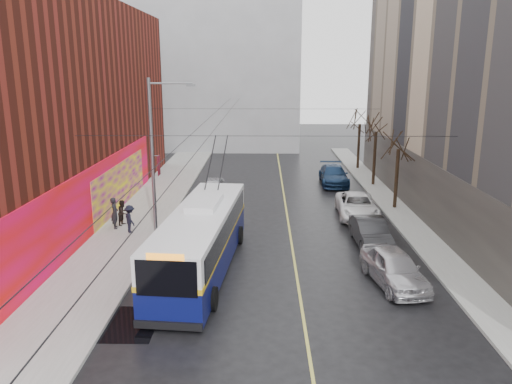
% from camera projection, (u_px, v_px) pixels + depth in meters
% --- Properties ---
extents(ground, '(140.00, 140.00, 0.00)m').
position_uv_depth(ground, '(265.00, 323.00, 19.14)').
color(ground, black).
rests_on(ground, ground).
extents(sidewalk_left, '(4.00, 60.00, 0.15)m').
position_uv_depth(sidewalk_left, '(136.00, 225.00, 30.89)').
color(sidewalk_left, gray).
rests_on(sidewalk_left, ground).
extents(sidewalk_right, '(2.00, 60.00, 0.15)m').
position_uv_depth(sidewalk_right, '(411.00, 226.00, 30.63)').
color(sidewalk_right, gray).
rests_on(sidewalk_right, ground).
extents(lane_line, '(0.12, 50.00, 0.01)m').
position_uv_depth(lane_line, '(287.00, 217.00, 32.70)').
color(lane_line, '#BFB74C').
rests_on(lane_line, ground).
extents(building_left, '(12.11, 36.00, 14.00)m').
position_uv_depth(building_left, '(10.00, 109.00, 31.27)').
color(building_left, '#571C11').
rests_on(building_left, ground).
extents(building_far, '(20.50, 12.10, 18.00)m').
position_uv_depth(building_far, '(215.00, 72.00, 60.70)').
color(building_far, gray).
rests_on(building_far, ground).
extents(streetlight_pole, '(2.65, 0.60, 9.00)m').
position_uv_depth(streetlight_pole, '(155.00, 154.00, 27.76)').
color(streetlight_pole, slate).
rests_on(streetlight_pole, ground).
extents(catenary_wires, '(18.00, 60.00, 0.22)m').
position_uv_depth(catenary_wires, '(225.00, 120.00, 32.00)').
color(catenary_wires, black).
extents(tree_near, '(3.20, 3.20, 6.40)m').
position_uv_depth(tree_near, '(399.00, 138.00, 33.33)').
color(tree_near, black).
rests_on(tree_near, ground).
extents(tree_mid, '(3.20, 3.20, 6.68)m').
position_uv_depth(tree_mid, '(377.00, 122.00, 40.05)').
color(tree_mid, black).
rests_on(tree_mid, ground).
extents(tree_far, '(3.20, 3.20, 6.57)m').
position_uv_depth(tree_far, '(360.00, 116.00, 46.87)').
color(tree_far, black).
rests_on(tree_far, ground).
extents(puddle, '(2.82, 2.85, 0.01)m').
position_uv_depth(puddle, '(120.00, 324.00, 19.05)').
color(puddle, black).
rests_on(puddle, ground).
extents(pigeons_flying, '(3.45, 2.31, 2.12)m').
position_uv_depth(pigeons_flying, '(221.00, 109.00, 27.62)').
color(pigeons_flying, slate).
extents(trolleybus, '(3.64, 12.30, 5.76)m').
position_uv_depth(trolleybus, '(201.00, 239.00, 23.71)').
color(trolleybus, '#090D46').
rests_on(trolleybus, ground).
extents(parked_car_a, '(2.64, 4.95, 1.60)m').
position_uv_depth(parked_car_a, '(394.00, 268.00, 22.35)').
color(parked_car_a, silver).
rests_on(parked_car_a, ground).
extents(parked_car_b, '(1.72, 4.59, 1.50)m').
position_uv_depth(parked_car_b, '(370.00, 232.00, 27.33)').
color(parked_car_b, '#242426').
rests_on(parked_car_b, ground).
extents(parked_car_c, '(2.72, 5.47, 1.49)m').
position_uv_depth(parked_car_c, '(357.00, 206.00, 32.62)').
color(parked_car_c, white).
rests_on(parked_car_c, ground).
extents(parked_car_d, '(2.34, 5.48, 1.57)m').
position_uv_depth(parked_car_d, '(334.00, 175.00, 41.71)').
color(parked_car_d, navy).
rests_on(parked_car_d, ground).
extents(following_car, '(1.76, 4.34, 1.48)m').
position_uv_depth(following_car, '(213.00, 188.00, 37.45)').
color(following_car, '#BBBBC0').
rests_on(following_car, ground).
extents(pedestrian_a, '(0.61, 0.78, 1.89)m').
position_uv_depth(pedestrian_a, '(115.00, 213.00, 29.73)').
color(pedestrian_a, black).
rests_on(pedestrian_a, sidewalk_left).
extents(pedestrian_b, '(0.76, 0.88, 1.56)m').
position_uv_depth(pedestrian_b, '(123.00, 213.00, 30.41)').
color(pedestrian_b, black).
rests_on(pedestrian_b, sidewalk_left).
extents(pedestrian_c, '(1.10, 1.22, 1.65)m').
position_uv_depth(pedestrian_c, '(130.00, 219.00, 28.98)').
color(pedestrian_c, black).
rests_on(pedestrian_c, sidewalk_left).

